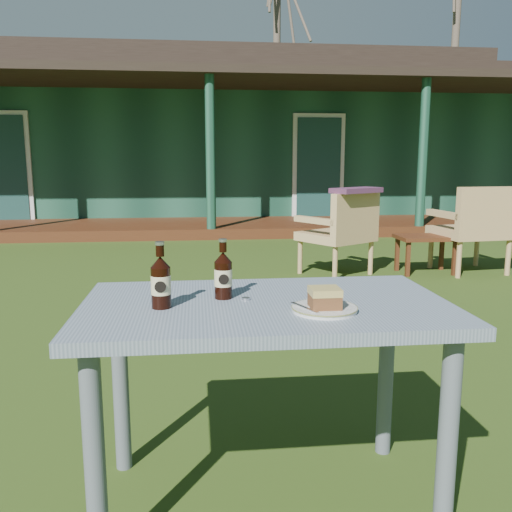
{
  "coord_description": "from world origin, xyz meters",
  "views": [
    {
      "loc": [
        -0.22,
        -3.31,
        1.18
      ],
      "look_at": [
        0.0,
        -1.3,
        0.82
      ],
      "focal_mm": 38.0,
      "sensor_mm": 36.0,
      "label": 1
    }
  ],
  "objects": [
    {
      "name": "ground",
      "position": [
        0.0,
        0.0,
        0.0
      ],
      "size": [
        80.0,
        80.0,
        0.0
      ],
      "primitive_type": "plane",
      "color": "#334916"
    },
    {
      "name": "pavilion",
      "position": [
        -0.0,
        9.39,
        1.61
      ],
      "size": [
        15.8,
        8.3,
        3.45
      ],
      "color": "#1B4733",
      "rests_on": "ground"
    },
    {
      "name": "tree_mid",
      "position": [
        3.0,
        18.5,
        4.75
      ],
      "size": [
        0.28,
        0.28,
        9.5
      ],
      "primitive_type": "cylinder",
      "color": "brown",
      "rests_on": "ground"
    },
    {
      "name": "tree_right",
      "position": [
        9.5,
        17.0,
        5.5
      ],
      "size": [
        0.28,
        0.28,
        11.0
      ],
      "primitive_type": "cylinder",
      "color": "brown",
      "rests_on": "ground"
    },
    {
      "name": "cafe_table",
      "position": [
        0.0,
        -1.6,
        0.62
      ],
      "size": [
        1.2,
        0.7,
        0.72
      ],
      "color": "slate",
      "rests_on": "ground"
    },
    {
      "name": "plate",
      "position": [
        0.16,
        -1.73,
        0.73
      ],
      "size": [
        0.2,
        0.2,
        0.01
      ],
      "color": "silver",
      "rests_on": "cafe_table"
    },
    {
      "name": "cake_slice",
      "position": [
        0.16,
        -1.74,
        0.77
      ],
      "size": [
        0.09,
        0.09,
        0.06
      ],
      "color": "brown",
      "rests_on": "plate"
    },
    {
      "name": "fork",
      "position": [
        0.1,
        -1.74,
        0.74
      ],
      "size": [
        0.07,
        0.13,
        0.0
      ],
      "primitive_type": "cube",
      "rotation": [
        0.0,
        0.0,
        0.41
      ],
      "color": "silver",
      "rests_on": "plate"
    },
    {
      "name": "cola_bottle_near",
      "position": [
        -0.14,
        -1.54,
        0.8
      ],
      "size": [
        0.06,
        0.06,
        0.2
      ],
      "color": "black",
      "rests_on": "cafe_table"
    },
    {
      "name": "cola_bottle_far",
      "position": [
        -0.34,
        -1.63,
        0.8
      ],
      "size": [
        0.06,
        0.06,
        0.21
      ],
      "color": "black",
      "rests_on": "cafe_table"
    },
    {
      "name": "bottle_cap",
      "position": [
        -0.06,
        -1.57,
        0.72
      ],
      "size": [
        0.03,
        0.03,
        0.01
      ],
      "primitive_type": "cylinder",
      "color": "silver",
      "rests_on": "cafe_table"
    },
    {
      "name": "armchair_left",
      "position": [
        1.26,
        2.05,
        0.48
      ],
      "size": [
        0.86,
        0.84,
        0.86
      ],
      "color": "tan",
      "rests_on": "ground"
    },
    {
      "name": "armchair_right",
      "position": [
        2.67,
        2.01,
        0.51
      ],
      "size": [
        0.75,
        0.71,
        0.92
      ],
      "color": "tan",
      "rests_on": "ground"
    },
    {
      "name": "floral_throw",
      "position": [
        1.35,
        1.91,
        0.89
      ],
      "size": [
        0.59,
        0.49,
        0.05
      ],
      "primitive_type": "cube",
      "rotation": [
        0.0,
        0.0,
        3.71
      ],
      "color": "#542B49",
      "rests_on": "armchair_left"
    },
    {
      "name": "side_table",
      "position": [
        2.17,
        2.07,
        0.34
      ],
      "size": [
        0.6,
        0.4,
        0.4
      ],
      "color": "#492311",
      "rests_on": "ground"
    }
  ]
}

